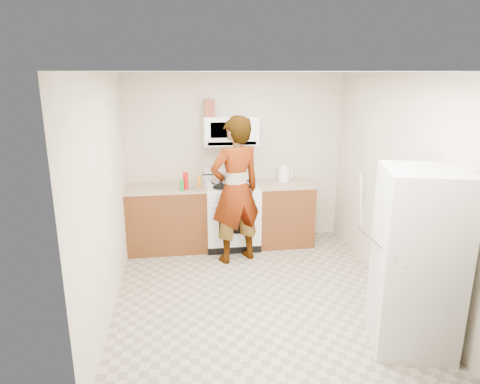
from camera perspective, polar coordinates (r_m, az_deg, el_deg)
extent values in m
plane|color=gray|center=(5.15, 2.16, -13.28)|extent=(3.60, 3.60, 0.00)
cube|color=beige|center=(6.40, -0.55, 4.45)|extent=(3.20, 0.02, 2.50)
cube|color=beige|center=(5.20, 19.82, 0.87)|extent=(0.02, 3.60, 2.50)
cube|color=brown|center=(6.27, -9.65, -3.59)|extent=(1.12, 0.62, 0.90)
cube|color=tan|center=(6.14, -9.85, 0.53)|extent=(1.14, 0.64, 0.03)
cube|color=brown|center=(6.45, 5.83, -2.92)|extent=(0.80, 0.62, 0.90)
cube|color=tan|center=(6.31, 5.94, 1.11)|extent=(0.82, 0.64, 0.03)
cube|color=white|center=(6.30, -1.06, -3.29)|extent=(0.76, 0.65, 0.90)
cube|color=white|center=(6.16, -1.08, 0.80)|extent=(0.76, 0.62, 0.03)
cube|color=white|center=(6.41, -1.40, 2.44)|extent=(0.76, 0.08, 0.20)
cube|color=white|center=(6.14, -1.28, 8.22)|extent=(0.76, 0.38, 0.40)
imported|color=tan|center=(5.65, -0.59, 0.20)|extent=(0.84, 0.70, 1.98)
cube|color=silver|center=(4.23, 22.53, -8.47)|extent=(0.86, 0.86, 1.70)
cylinder|color=white|center=(6.39, 5.86, 2.37)|extent=(0.22, 0.22, 0.20)
cube|color=maroon|center=(6.07, -4.14, 11.14)|extent=(0.15, 0.15, 0.24)
cylinder|color=silver|center=(6.23, -2.60, 1.97)|extent=(0.31, 0.31, 0.14)
cube|color=white|center=(6.07, 0.84, 0.96)|extent=(0.29, 0.23, 0.05)
cylinder|color=#BA100E|center=(5.91, -7.24, 1.45)|extent=(0.08, 0.08, 0.24)
cylinder|color=orange|center=(6.02, -5.45, 1.39)|extent=(0.06, 0.06, 0.17)
cylinder|color=#18842B|center=(5.85, -7.76, 0.88)|extent=(0.05, 0.05, 0.16)
cylinder|color=silver|center=(5.98, -6.21, 0.51)|extent=(0.36, 0.36, 0.01)
cylinder|color=white|center=(6.04, 15.89, -2.99)|extent=(0.22, 0.19, 1.24)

